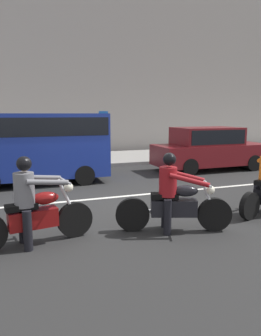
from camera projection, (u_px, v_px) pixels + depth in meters
The scene contains 9 objects.
ground_plane at pixel (130, 206), 7.90m from camera, with size 80.00×80.00×0.00m, color #242424.
sidewalk_slab at pixel (73, 160), 15.29m from camera, with size 40.00×4.40×0.14m, color gray.
building_facade at pixel (58, 34), 17.34m from camera, with size 40.00×1.40×13.14m, color gray.
lane_marking_stripe at pixel (88, 200), 8.44m from camera, with size 18.00×0.14×0.01m, color silver.
motorcycle_with_rider_crimson at pixel (173, 200), 6.10m from camera, with size 2.15×0.99×1.53m.
motorcycle_with_rider_gray at pixel (32, 209), 5.44m from camera, with size 2.14×0.75×1.56m.
parked_van_cobalt_blue at pixel (35, 143), 10.28m from camera, with size 4.51×1.96×2.26m.
parked_sedan_maroon at pixel (209, 148), 12.78m from camera, with size 4.66×1.82×1.72m.
street_sign_post at pixel (103, 130), 14.72m from camera, with size 0.44×0.08×2.26m.
Camera 1 is at (-2.61, -7.17, 2.25)m, focal length 34.01 mm.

